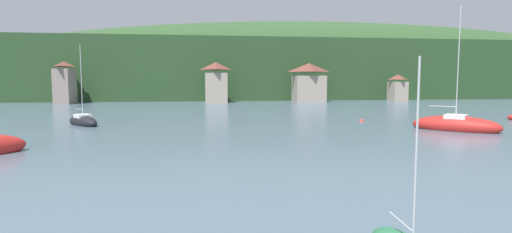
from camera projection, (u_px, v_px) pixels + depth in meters
wooded_hillside at (282, 76)px, 123.59m from camera, size 352.00×55.17×36.63m
shore_building_west at (65, 83)px, 79.97m from camera, size 3.15×5.95×8.43m
shore_building_westcentral at (216, 83)px, 83.78m from camera, size 4.73×5.27×8.45m
shore_building_central at (309, 83)px, 86.72m from camera, size 6.72×5.68×8.36m
shore_building_eastcentral at (398, 88)px, 88.75m from camera, size 3.36×3.91×5.96m
sailboat_far_4 at (83, 121)px, 42.48m from camera, size 4.93×5.75×8.83m
sailboat_far_8 at (455, 125)px, 37.76m from camera, size 7.28×7.33×12.11m
mooring_buoy_near at (447, 122)px, 45.70m from camera, size 0.51×0.51×0.51m
mooring_buoy_mid at (362, 121)px, 46.29m from camera, size 0.49×0.49×0.49m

